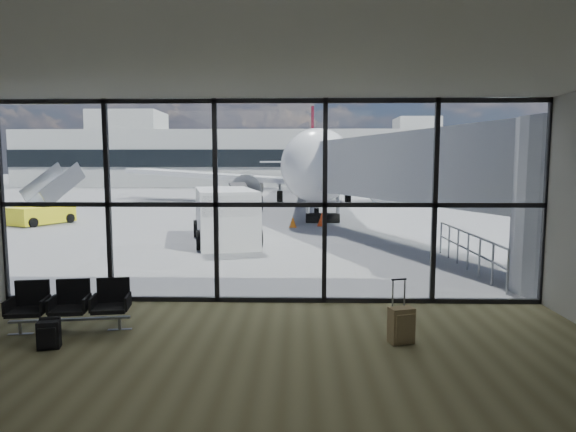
{
  "coord_description": "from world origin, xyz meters",
  "views": [
    {
      "loc": [
        0.64,
        -10.53,
        3.07
      ],
      "look_at": [
        0.32,
        3.0,
        1.63
      ],
      "focal_mm": 30.0,
      "sensor_mm": 36.0,
      "label": 1
    }
  ],
  "objects_px": {
    "airliner": "(314,166)",
    "mobile_stairs": "(42,212)",
    "seating_row": "(72,303)",
    "belt_loader": "(246,201)",
    "suitcase": "(402,325)",
    "service_van": "(226,215)",
    "backpack": "(49,334)"
  },
  "relations": [
    {
      "from": "airliner",
      "to": "mobile_stairs",
      "type": "bearing_deg",
      "value": -131.1
    },
    {
      "from": "seating_row",
      "to": "mobile_stairs",
      "type": "distance_m",
      "value": 18.63
    },
    {
      "from": "seating_row",
      "to": "airliner",
      "type": "distance_m",
      "value": 32.98
    },
    {
      "from": "belt_loader",
      "to": "mobile_stairs",
      "type": "distance_m",
      "value": 12.84
    },
    {
      "from": "airliner",
      "to": "suitcase",
      "type": "bearing_deg",
      "value": -88.03
    },
    {
      "from": "seating_row",
      "to": "service_van",
      "type": "bearing_deg",
      "value": 73.34
    },
    {
      "from": "backpack",
      "to": "service_van",
      "type": "distance_m",
      "value": 11.23
    },
    {
      "from": "suitcase",
      "to": "belt_loader",
      "type": "relative_size",
      "value": 0.27
    },
    {
      "from": "service_van",
      "to": "suitcase",
      "type": "bearing_deg",
      "value": -80.55
    },
    {
      "from": "suitcase",
      "to": "airliner",
      "type": "height_order",
      "value": "airliner"
    },
    {
      "from": "mobile_stairs",
      "to": "suitcase",
      "type": "bearing_deg",
      "value": -23.07
    },
    {
      "from": "belt_loader",
      "to": "seating_row",
      "type": "bearing_deg",
      "value": -114.23
    },
    {
      "from": "backpack",
      "to": "suitcase",
      "type": "height_order",
      "value": "suitcase"
    },
    {
      "from": "seating_row",
      "to": "belt_loader",
      "type": "height_order",
      "value": "belt_loader"
    },
    {
      "from": "mobile_stairs",
      "to": "seating_row",
      "type": "bearing_deg",
      "value": -35.62
    },
    {
      "from": "backpack",
      "to": "belt_loader",
      "type": "bearing_deg",
      "value": 74.56
    },
    {
      "from": "airliner",
      "to": "backpack",
      "type": "bearing_deg",
      "value": -98.17
    },
    {
      "from": "service_van",
      "to": "belt_loader",
      "type": "distance_m",
      "value": 14.29
    },
    {
      "from": "airliner",
      "to": "service_van",
      "type": "xyz_separation_m",
      "value": [
        -4.15,
        -22.23,
        -1.88
      ]
    },
    {
      "from": "seating_row",
      "to": "service_van",
      "type": "distance_m",
      "value": 10.3
    },
    {
      "from": "seating_row",
      "to": "service_van",
      "type": "height_order",
      "value": "service_van"
    },
    {
      "from": "seating_row",
      "to": "airliner",
      "type": "xyz_separation_m",
      "value": [
        5.47,
        32.43,
        2.45
      ]
    },
    {
      "from": "backpack",
      "to": "mobile_stairs",
      "type": "relative_size",
      "value": 0.13
    },
    {
      "from": "seating_row",
      "to": "mobile_stairs",
      "type": "height_order",
      "value": "mobile_stairs"
    },
    {
      "from": "backpack",
      "to": "airliner",
      "type": "relative_size",
      "value": 0.01
    },
    {
      "from": "suitcase",
      "to": "service_van",
      "type": "distance_m",
      "value": 11.75
    },
    {
      "from": "backpack",
      "to": "service_van",
      "type": "relative_size",
      "value": 0.1
    },
    {
      "from": "mobile_stairs",
      "to": "belt_loader",
      "type": "bearing_deg",
      "value": 64.8
    },
    {
      "from": "backpack",
      "to": "airliner",
      "type": "distance_m",
      "value": 33.9
    },
    {
      "from": "seating_row",
      "to": "service_van",
      "type": "xyz_separation_m",
      "value": [
        1.32,
        10.2,
        0.57
      ]
    },
    {
      "from": "service_van",
      "to": "mobile_stairs",
      "type": "bearing_deg",
      "value": 136.58
    },
    {
      "from": "backpack",
      "to": "mobile_stairs",
      "type": "height_order",
      "value": "mobile_stairs"
    }
  ]
}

